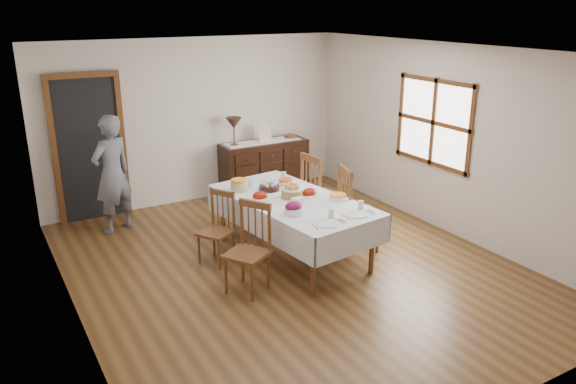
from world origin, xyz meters
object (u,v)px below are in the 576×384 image
dining_table (293,206)px  chair_left_near (249,247)px  chair_right_near (355,208)px  sideboard (264,167)px  person (112,170)px  chair_right_far (319,192)px  table_lamp (234,124)px  chair_left_far (218,227)px

dining_table → chair_left_near: 1.03m
chair_right_near → sideboard: 2.66m
dining_table → person: bearing=123.8°
sideboard → chair_right_far: bearing=-93.5°
chair_right_near → dining_table: bearing=89.2°
chair_right_near → sideboard: size_ratio=0.76×
chair_right_far → table_lamp: table_lamp is taller
dining_table → table_lamp: table_lamp is taller
dining_table → chair_right_far: 0.96m
sideboard → person: person is taller
chair_right_near → sideboard: chair_right_near is taller
dining_table → sideboard: 2.60m
chair_left_near → sideboard: chair_left_near is taller
dining_table → table_lamp: bearing=74.8°
dining_table → sideboard: sideboard is taller
person → table_lamp: size_ratio=3.88×
chair_left_near → chair_left_far: bearing=149.6°
table_lamp → chair_right_far: bearing=-77.3°
chair_left_near → table_lamp: table_lamp is taller
dining_table → chair_right_near: (0.81, -0.23, -0.11)m
dining_table → chair_right_near: bearing=-23.0°
chair_left_far → chair_right_far: bearing=67.4°
dining_table → chair_right_far: (0.77, 0.57, -0.12)m
table_lamp → chair_left_far: bearing=-120.2°
table_lamp → chair_left_near: bearing=-112.3°
chair_left_near → chair_left_far: (-0.01, 0.86, -0.06)m
person → chair_right_near: bearing=114.2°
dining_table → chair_right_near: size_ratio=2.11×
person → table_lamp: (2.08, 0.45, 0.35)m
chair_left_near → chair_right_near: (1.68, 0.29, 0.05)m
person → table_lamp: bearing=167.7°
chair_left_near → dining_table: bearing=90.1°
sideboard → table_lamp: bearing=178.9°
chair_right_far → sideboard: chair_right_far is taller
sideboard → table_lamp: (-0.54, 0.01, 0.80)m
chair_right_far → sideboard: 1.87m
chair_right_far → person: person is taller
chair_left_near → table_lamp: bearing=126.8°
table_lamp → chair_right_near: bearing=-80.2°
chair_right_far → person: (-2.50, 1.43, 0.32)m
person → dining_table: bearing=106.4°
person → sideboard: bearing=165.0°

